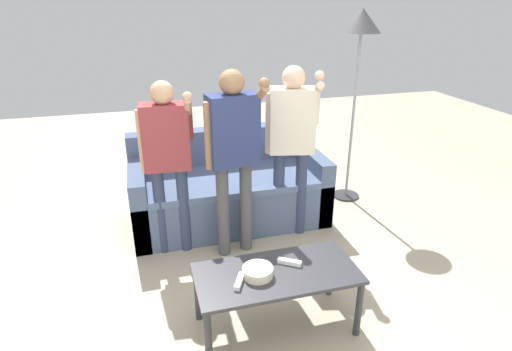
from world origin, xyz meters
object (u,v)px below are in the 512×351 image
coffee_table (277,279)px  game_remote_nunchuk (267,265)px  player_left (167,150)px  floor_lamp (361,35)px  player_right (292,133)px  snack_bowl (258,272)px  player_center (233,144)px  game_remote_wand_near (290,262)px  game_remote_wand_far (239,281)px  couch (228,190)px

coffee_table → game_remote_nunchuk: (-0.05, 0.05, 0.08)m
coffee_table → player_left: bearing=116.3°
game_remote_nunchuk → player_left: player_left is taller
floor_lamp → player_right: floor_lamp is taller
snack_bowl → player_center: bearing=85.5°
player_center → game_remote_wand_near: 1.05m
player_left → game_remote_nunchuk: bearing=-64.7°
coffee_table → player_center: 1.13m
coffee_table → game_remote_wand_far: 0.27m
game_remote_nunchuk → floor_lamp: 2.48m
snack_bowl → game_remote_wand_near: bearing=15.2°
coffee_table → player_center: size_ratio=0.67×
snack_bowl → game_remote_nunchuk: size_ratio=2.19×
couch → floor_lamp: 1.95m
floor_lamp → player_center: (-1.41, -0.71, -0.72)m
coffee_table → player_left: (-0.55, 1.11, 0.54)m
couch → game_remote_wand_near: size_ratio=12.08×
snack_bowl → game_remote_wand_far: snack_bowl is taller
game_remote_wand_near → game_remote_wand_far: same height
floor_lamp → game_remote_wand_far: (-1.62, -1.72, -1.25)m
game_remote_nunchuk → game_remote_wand_near: (0.15, 0.01, -0.01)m
game_remote_nunchuk → game_remote_wand_near: 0.15m
player_center → coffee_table: bearing=-87.0°
floor_lamp → player_center: bearing=-153.3°
game_remote_nunchuk → player_center: player_center is taller
coffee_table → player_right: (0.50, 1.13, 0.58)m
snack_bowl → floor_lamp: size_ratio=0.10×
coffee_table → game_remote_wand_near: (0.11, 0.06, 0.07)m
couch → player_center: (-0.07, -0.61, 0.68)m
player_left → game_remote_wand_far: player_left is taller
floor_lamp → player_right: bearing=-148.0°
couch → player_left: bearing=-141.3°
coffee_table → game_remote_nunchuk: game_remote_nunchuk is taller
player_center → floor_lamp: bearing=26.7°
player_center → player_right: size_ratio=1.01×
player_left → player_center: size_ratio=0.94×
game_remote_nunchuk → player_center: bearing=90.2°
coffee_table → floor_lamp: floor_lamp is taller
coffee_table → player_left: 1.36m
snack_bowl → floor_lamp: 2.56m
snack_bowl → game_remote_wand_far: (-0.13, -0.04, -0.01)m
coffee_table → player_left: player_left is taller
couch → game_remote_wand_near: (0.09, -1.51, 0.15)m
floor_lamp → game_remote_wand_near: floor_lamp is taller
couch → game_remote_wand_far: bearing=-99.5°
player_center → game_remote_wand_far: (-0.20, -1.01, -0.52)m
coffee_table → game_remote_nunchuk: bearing=133.4°
coffee_table → game_remote_wand_near: size_ratio=6.88×
player_left → game_remote_wand_near: size_ratio=9.76×
game_remote_wand_near → game_remote_nunchuk: bearing=-176.9°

